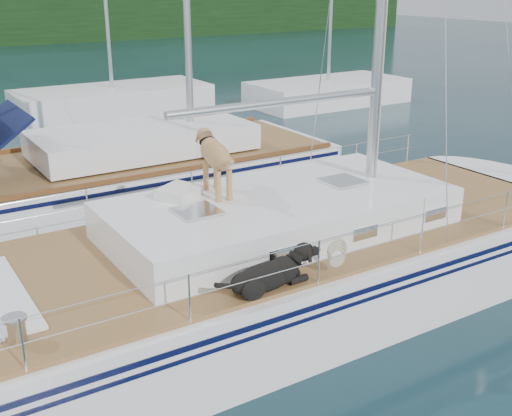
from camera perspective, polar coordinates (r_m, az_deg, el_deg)
ground at (r=9.96m, az=-1.85°, el=-9.55°), size 120.00×120.00×0.00m
main_sailboat at (r=9.69m, az=-1.43°, el=-5.92°), size 12.00×3.80×14.01m
neighbor_sailboat at (r=14.53m, az=-13.77°, el=2.22°), size 11.00×3.50×13.30m
bg_boat_center at (r=25.34m, az=-12.60°, el=9.32°), size 7.20×3.00×11.65m
bg_boat_east at (r=26.60m, az=6.39°, el=10.17°), size 6.40×3.00×11.65m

